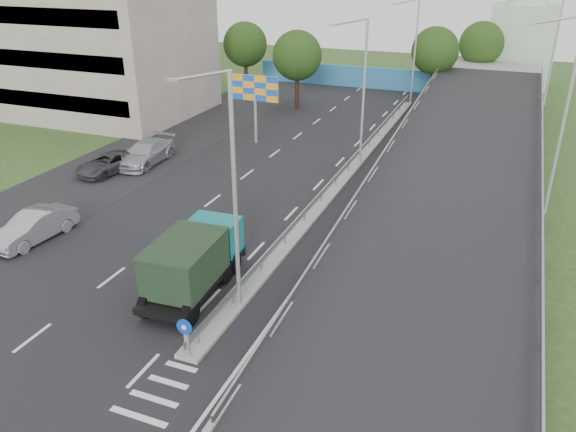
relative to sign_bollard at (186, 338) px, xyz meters
The scene contains 22 objects.
ground 2.41m from the sign_bollard, 90.00° to the right, with size 160.00×160.00×0.00m, color #2D4C1E.
road_surface 18.11m from the sign_bollard, 99.55° to the left, with size 26.00×90.00×0.04m, color black.
parking_strip 23.98m from the sign_bollard, 131.91° to the left, with size 8.00×90.00×0.05m, color black.
median 21.85m from the sign_bollard, 90.00° to the left, with size 1.00×44.00×0.20m, color gray.
overpass_ramp 23.09m from the sign_bollard, 71.04° to the left, with size 10.00×50.00×3.50m.
median_guardrail 21.83m from the sign_bollard, 90.00° to the left, with size 0.09×44.00×0.71m.
sign_bollard is the anchor object (origin of this frame).
lamp_post_near 6.12m from the sign_bollard, 88.36° to the left, with size 2.74×0.18×10.08m.
lamp_post_mid 24.30m from the sign_bollard, 89.74° to the left, with size 2.74×0.18×10.08m.
lamp_post_far 44.08m from the sign_bollard, 89.86° to the left, with size 2.74×0.18×10.08m.
beige_building 42.59m from the sign_bollard, 135.17° to the left, with size 24.00×14.00×12.00m, color gray.
blue_wall 49.99m from the sign_bollard, 94.59° to the left, with size 30.00×0.50×2.40m, color teal.
church 58.84m from the sign_bollard, 80.19° to the left, with size 7.00×7.00×13.80m.
billboard 27.53m from the sign_bollard, 109.21° to the left, with size 4.00×0.24×5.50m.
tree_left_mid 39.34m from the sign_bollard, 104.81° to the left, with size 4.80×4.80×7.60m.
tree_median_far 46.06m from the sign_bollard, 87.50° to the left, with size 4.80×4.80×7.60m.
tree_left_far 46.64m from the sign_bollard, 112.80° to the left, with size 4.80×4.80×7.60m.
tree_ramp_far 53.33m from the sign_bollard, 83.52° to the left, with size 4.80×4.80×7.60m.
dump_truck 4.99m from the sign_bollard, 116.49° to the left, with size 2.79×6.62×2.86m.
parked_car_b 13.97m from the sign_bollard, 156.39° to the left, with size 1.69×4.85×1.60m, color #949499.
parked_car_c 22.27m from the sign_bollard, 135.32° to the left, with size 2.24×4.86×1.35m, color #343539.
parked_car_d 23.25m from the sign_bollard, 128.36° to the left, with size 2.32×5.71×1.66m, color #9CA1A4.
Camera 1 is at (9.84, -12.27, 13.96)m, focal length 35.00 mm.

